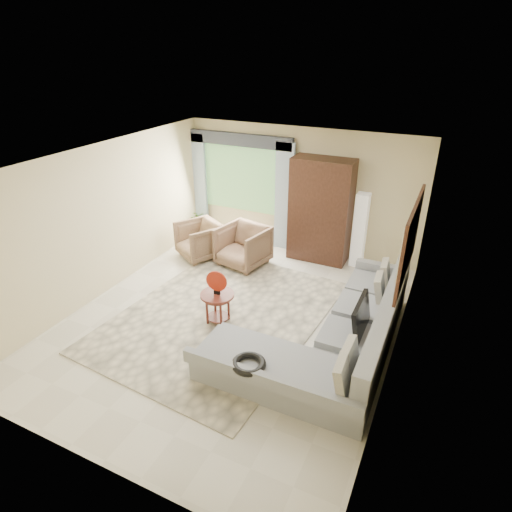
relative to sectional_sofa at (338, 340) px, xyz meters
The scene contains 17 objects.
ground 1.81m from the sectional_sofa, behind, with size 6.00×6.00×0.00m, color silver.
area_rug 2.03m from the sectional_sofa, behind, with size 3.00×4.00×0.02m, color beige.
sectional_sofa is the anchor object (origin of this frame).
tv_screen 0.52m from the sectional_sofa, 15.31° to the left, with size 0.06×0.74×0.48m, color black.
garden_hose 1.50m from the sectional_sofa, 121.91° to the right, with size 0.43×0.43×0.09m, color black.
coffee_table 1.96m from the sectional_sofa, behind, with size 0.54×0.54×0.54m.
red_disc 2.01m from the sectional_sofa, behind, with size 0.34×0.34×0.03m, color #A12210.
armchair_left 3.97m from the sectional_sofa, 151.38° to the left, with size 0.81×0.83×0.76m, color #916F4F.
armchair_right 3.19m from the sectional_sofa, 141.88° to the left, with size 0.87×0.90×0.82m, color brown.
potted_plant 5.13m from the sectional_sofa, 144.90° to the left, with size 0.52×0.45×0.57m, color #999999.
armoire 3.24m from the sectional_sofa, 113.06° to the left, with size 1.20×0.55×2.10m, color black.
floor_lamp 3.03m from the sectional_sofa, 98.33° to the left, with size 0.24×0.24×1.50m, color silver.
window 4.58m from the sectional_sofa, 134.87° to the left, with size 1.80×0.04×1.40m, color #669E59.
curtain_left 5.25m from the sectional_sofa, 143.84° to the left, with size 0.40×0.08×2.30m, color #9EB7CC.
curtain_right 3.80m from the sectional_sofa, 124.27° to the left, with size 0.40×0.08×2.30m, color #9EB7CC.
valance 4.81m from the sectional_sofa, 135.52° to the left, with size 2.40×0.12×0.26m, color #1E232D.
wall_mirror 1.70m from the sectional_sofa, 37.80° to the left, with size 0.05×1.70×1.05m.
Camera 1 is at (2.82, -5.07, 4.06)m, focal length 30.00 mm.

